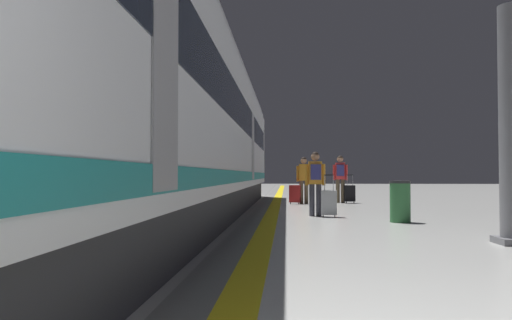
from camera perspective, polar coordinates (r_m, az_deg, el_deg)
safety_line_strip at (r=10.59m, az=1.22°, el=-7.22°), size 0.36×80.00×0.01m
tactile_edge_band at (r=10.61m, az=-0.53°, el=-7.22°), size 0.61×80.00×0.01m
high_speed_train at (r=9.92m, az=-11.29°, el=6.91°), size 2.94×33.43×4.97m
passenger_near at (r=13.17m, az=6.49°, el=-1.95°), size 0.50×0.32×1.62m
suitcase_near at (r=12.97m, az=7.97°, el=-4.62°), size 0.40×0.27×1.04m
passenger_mid at (r=19.59m, az=9.18°, el=-1.60°), size 0.55×0.35×1.75m
suitcase_mid at (r=19.49m, az=10.18°, el=-3.60°), size 0.40×0.28×1.04m
passenger_far at (r=18.73m, az=5.23°, el=-1.82°), size 0.52×0.22×1.67m
suitcase_far at (r=18.61m, az=4.27°, el=-3.70°), size 0.42×0.30×0.67m
waste_bin at (r=11.85m, az=15.45°, el=-4.37°), size 0.46×0.46×0.91m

